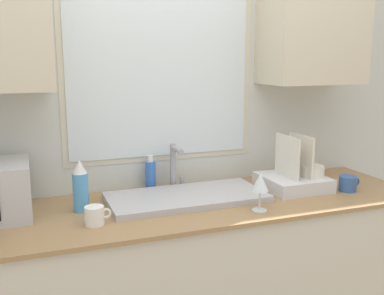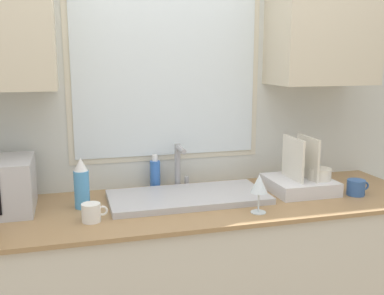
% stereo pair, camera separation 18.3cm
% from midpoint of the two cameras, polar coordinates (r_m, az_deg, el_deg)
% --- Properties ---
extents(countertop, '(2.46, 0.70, 0.90)m').
position_cam_midpoint_polar(countertop, '(2.37, -3.55, -17.50)').
color(countertop, beige).
rests_on(countertop, ground_plane).
extents(wall_back, '(6.00, 0.38, 2.60)m').
position_cam_midpoint_polar(wall_back, '(2.40, -6.12, 7.08)').
color(wall_back, silver).
rests_on(wall_back, ground_plane).
extents(sink_basin, '(0.78, 0.37, 0.03)m').
position_cam_midpoint_polar(sink_basin, '(2.24, -3.04, -6.33)').
color(sink_basin, '#B2B2B7').
rests_on(sink_basin, countertop).
extents(faucet, '(0.08, 0.16, 0.24)m').
position_cam_midpoint_polar(faucet, '(2.38, -4.40, -2.06)').
color(faucet, '#99999E').
rests_on(faucet, countertop).
extents(dish_rack, '(0.32, 0.32, 0.29)m').
position_cam_midpoint_polar(dish_rack, '(2.45, 10.87, -3.83)').
color(dish_rack, silver).
rests_on(dish_rack, countertop).
extents(spray_bottle, '(0.07, 0.07, 0.24)m').
position_cam_midpoint_polar(spray_bottle, '(2.13, -16.39, -4.83)').
color(spray_bottle, '#4C99D8').
rests_on(spray_bottle, countertop).
extents(soap_bottle, '(0.06, 0.06, 0.19)m').
position_cam_midpoint_polar(soap_bottle, '(2.41, -7.48, -3.47)').
color(soap_bottle, blue).
rests_on(soap_bottle, countertop).
extents(mug_near_sink, '(0.11, 0.08, 0.08)m').
position_cam_midpoint_polar(mug_near_sink, '(1.97, -14.88, -8.39)').
color(mug_near_sink, white).
rests_on(mug_near_sink, countertop).
extents(wine_glass, '(0.08, 0.08, 0.18)m').
position_cam_midpoint_polar(wine_glass, '(2.06, 6.15, -4.55)').
color(wine_glass, silver).
rests_on(wine_glass, countertop).
extents(mug_by_rack, '(0.12, 0.09, 0.08)m').
position_cam_midpoint_polar(mug_by_rack, '(2.49, 17.23, -4.40)').
color(mug_by_rack, '#335999').
rests_on(mug_by_rack, countertop).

